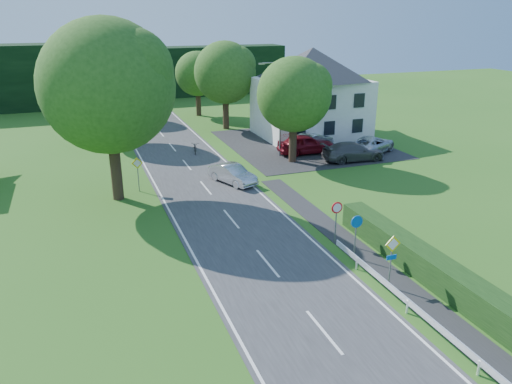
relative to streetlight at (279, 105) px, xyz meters
name	(u,v)px	position (x,y,z in m)	size (l,w,h in m)	color
road	(222,208)	(-8.06, -10.00, -4.44)	(7.00, 80.00, 0.04)	#323234
footpath	(503,367)	(-3.11, -28.00, -4.44)	(1.50, 44.00, 0.04)	black
parking_pad	(304,144)	(3.94, 3.00, -4.44)	(14.00, 16.00, 0.04)	black
line_edge_left	(171,214)	(-11.31, -10.00, -4.42)	(0.12, 80.00, 0.01)	white
line_edge_right	(269,201)	(-4.81, -10.00, -4.42)	(0.12, 80.00, 0.01)	white
line_centre	(222,207)	(-8.06, -10.00, -4.42)	(0.12, 80.00, 0.01)	white
tree_main	(110,112)	(-14.06, -6.00, 1.36)	(9.40, 9.40, 11.64)	#264D17
tree_left_far	(108,97)	(-13.06, 10.00, -0.17)	(7.00, 7.00, 8.58)	#264D17
tree_right_far	(225,86)	(-1.06, 12.00, 0.08)	(7.40, 7.40, 9.09)	#264D17
tree_left_back	(104,84)	(-12.56, 22.00, -0.43)	(6.60, 6.60, 8.07)	#264D17
tree_right_back	(198,84)	(-2.06, 20.00, -0.68)	(6.20, 6.20, 7.56)	#264D17
tree_right_mid	(294,111)	(0.44, -2.00, -0.17)	(7.00, 7.00, 8.58)	#264D17
treeline_right	(185,71)	(-0.06, 36.00, -0.96)	(30.00, 5.00, 7.00)	black
house_white	(311,92)	(5.94, 6.00, -0.06)	(10.60, 8.40, 8.60)	silver
streetlight	(279,105)	(0.00, 0.00, 0.00)	(2.03, 0.18, 8.00)	gray
sign_priority_right	(392,252)	(-3.76, -22.02, -2.67)	(0.78, 0.09, 2.59)	gray
sign_roundabout	(356,229)	(-3.76, -19.02, -2.79)	(0.64, 0.08, 2.37)	gray
sign_speed_limit	(337,213)	(-3.76, -17.03, -2.70)	(0.64, 0.11, 2.37)	gray
sign_priority_left	(138,168)	(-12.56, -5.02, -2.75)	(0.78, 0.09, 2.44)	gray
moving_car	(233,174)	(-5.93, -5.62, -3.75)	(1.43, 4.11, 1.35)	#B8B7BC
motorcycle	(195,147)	(-6.52, 3.42, -3.93)	(0.66, 1.89, 0.99)	black
parked_car_red	(306,144)	(2.54, -0.15, -3.57)	(2.02, 5.01, 1.71)	maroon
parked_car_silver_a	(312,141)	(3.69, 1.00, -3.68)	(1.58, 4.52, 1.49)	silver
parked_car_grey	(353,151)	(5.32, -3.50, -3.65)	(2.16, 5.32, 1.54)	#49484D
parked_car_silver_b	(371,145)	(8.00, -2.00, -3.67)	(2.52, 5.46, 1.52)	silver
parasol	(291,145)	(0.98, -0.50, -3.41)	(2.21, 2.25, 2.03)	#B40E10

